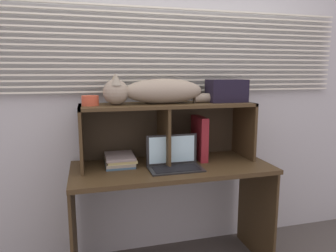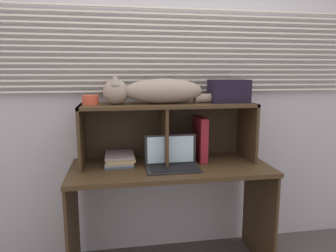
# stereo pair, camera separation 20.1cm
# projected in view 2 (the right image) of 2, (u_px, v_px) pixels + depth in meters

# --- Properties ---
(back_panel_with_blinds) EXTENTS (4.40, 0.08, 2.50)m
(back_panel_with_blinds) POSITION_uv_depth(u_px,v_px,m) (163.00, 93.00, 2.38)
(back_panel_with_blinds) COLOR #B3B5B5
(back_panel_with_blinds) RESTS_ON ground
(desk) EXTENTS (1.37, 0.59, 0.78)m
(desk) POSITION_uv_depth(u_px,v_px,m) (171.00, 187.00, 2.17)
(desk) COLOR #3F2E19
(desk) RESTS_ON ground
(hutch_shelf_unit) EXTENTS (1.22, 0.35, 0.42)m
(hutch_shelf_unit) POSITION_uv_depth(u_px,v_px,m) (167.00, 121.00, 2.22)
(hutch_shelf_unit) COLOR #3F2E19
(hutch_shelf_unit) RESTS_ON desk
(cat) EXTENTS (1.00, 0.19, 0.21)m
(cat) POSITION_uv_depth(u_px,v_px,m) (156.00, 91.00, 2.14)
(cat) COLOR gray
(cat) RESTS_ON hutch_shelf_unit
(laptop) EXTENTS (0.36, 0.20, 0.22)m
(laptop) POSITION_uv_depth(u_px,v_px,m) (171.00, 161.00, 2.07)
(laptop) COLOR black
(laptop) RESTS_ON desk
(binder_upright) EXTENTS (0.05, 0.23, 0.32)m
(binder_upright) POSITION_uv_depth(u_px,v_px,m) (200.00, 139.00, 2.25)
(binder_upright) COLOR maroon
(binder_upright) RESTS_ON desk
(book_stack) EXTENTS (0.21, 0.26, 0.07)m
(book_stack) POSITION_uv_depth(u_px,v_px,m) (120.00, 159.00, 2.18)
(book_stack) COLOR #3A5B71
(book_stack) RESTS_ON desk
(small_basket) EXTENTS (0.11, 0.11, 0.07)m
(small_basket) POSITION_uv_depth(u_px,v_px,m) (90.00, 100.00, 2.08)
(small_basket) COLOR #C34A2F
(small_basket) RESTS_ON hutch_shelf_unit
(storage_box) EXTENTS (0.28, 0.17, 0.17)m
(storage_box) POSITION_uv_depth(u_px,v_px,m) (229.00, 91.00, 2.23)
(storage_box) COLOR black
(storage_box) RESTS_ON hutch_shelf_unit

